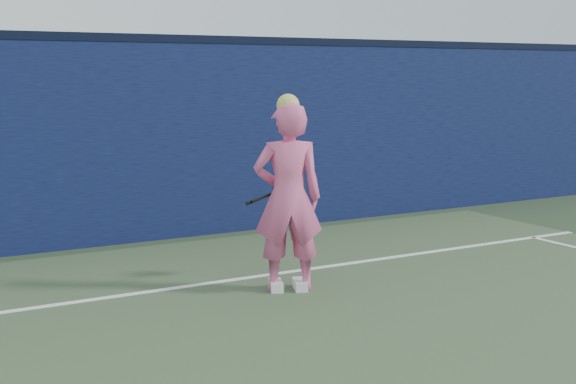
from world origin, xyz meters
TOP-DOWN VIEW (x-y plane):
  - backstop_wall at (0.00, 6.50)m, footprint 24.00×0.40m
  - wall_cap at (0.00, 6.50)m, footprint 24.00×0.42m
  - player at (0.80, 3.41)m, footprint 0.79×0.66m
  - racket at (0.98, 3.86)m, footprint 0.57×0.12m

SIDE VIEW (x-z plane):
  - racket at x=0.98m, z-range 0.77..1.07m
  - player at x=0.80m, z-range -0.03..1.89m
  - backstop_wall at x=0.00m, z-range 0.00..2.50m
  - wall_cap at x=0.00m, z-range 2.50..2.60m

